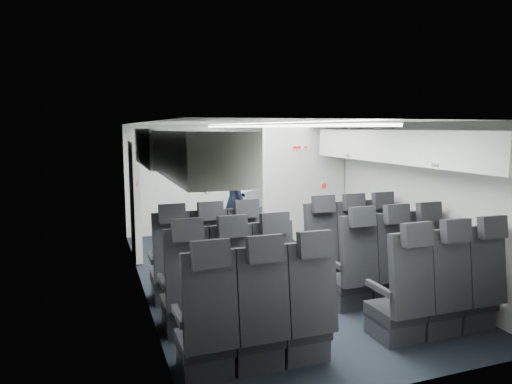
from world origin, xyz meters
TOP-DOWN VIEW (x-y plane):
  - cabin_shell at (0.00, 0.00)m, footprint 3.41×6.01m
  - seat_row_front at (-0.00, -0.53)m, footprint 3.33×0.56m
  - seat_row_mid at (-0.00, -1.43)m, footprint 3.33×0.56m
  - seat_row_rear at (-0.00, -2.33)m, footprint 3.33×0.56m
  - overhead_bin_left_rear at (-1.40, -2.00)m, footprint 0.53×1.80m
  - overhead_bin_left_front_open at (-1.44, -0.25)m, footprint 0.64×1.70m
  - overhead_bin_right_rear at (1.40, -2.00)m, footprint 0.53×1.80m
  - overhead_bin_right_front at (1.40, -0.25)m, footprint 0.53×1.70m
  - bulkhead_partition at (0.98, 0.80)m, footprint 1.40×0.15m
  - galley_unit at (0.95, 2.72)m, footprint 0.85×0.52m
  - boarding_door at (-1.64, 1.55)m, footprint 0.12×1.27m
  - flight_attendant at (0.07, 1.73)m, footprint 0.43×0.62m
  - carry_on_bag at (-1.39, -0.42)m, footprint 0.39×0.30m
  - papers at (0.26, 1.68)m, footprint 0.21×0.06m

SIDE VIEW (x-z plane):
  - seat_row_front at x=0.00m, z-range -0.21..1.02m
  - seat_row_mid at x=0.00m, z-range -0.21..1.02m
  - seat_row_rear at x=0.00m, z-range -0.21..1.02m
  - flight_attendant at x=0.07m, z-range 0.00..1.63m
  - galley_unit at x=0.95m, z-range 0.00..1.90m
  - boarding_door at x=-1.64m, z-range 0.02..1.88m
  - papers at x=0.26m, z-range 0.97..1.11m
  - bulkhead_partition at x=0.98m, z-range 0.01..2.14m
  - cabin_shell at x=0.00m, z-range 0.04..2.21m
  - overhead_bin_left_front_open at x=-1.44m, z-range 1.38..2.10m
  - carry_on_bag at x=-1.39m, z-range 1.69..1.91m
  - overhead_bin_right_front at x=1.40m, z-range 1.66..2.06m
  - overhead_bin_left_rear at x=-1.40m, z-range 1.66..2.06m
  - overhead_bin_right_rear at x=1.40m, z-range 1.66..2.06m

